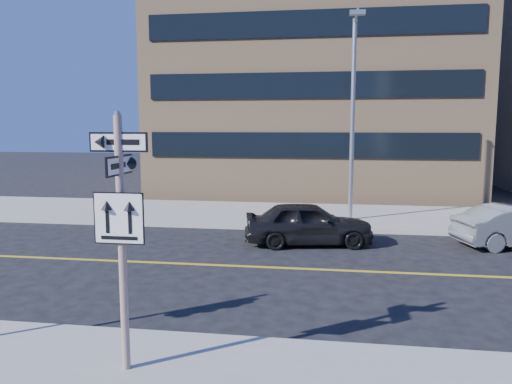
# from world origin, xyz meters

# --- Properties ---
(ground) EXTENTS (120.00, 120.00, 0.00)m
(ground) POSITION_xyz_m (0.00, 0.00, 0.00)
(ground) COLOR black
(ground) RESTS_ON ground
(sign_pole) EXTENTS (0.92, 0.92, 4.06)m
(sign_pole) POSITION_xyz_m (0.00, -2.51, 2.44)
(sign_pole) COLOR beige
(sign_pole) RESTS_ON near_sidewalk
(parked_car_a) EXTENTS (2.44, 4.52, 1.46)m
(parked_car_a) POSITION_xyz_m (2.46, 6.94, 0.73)
(parked_car_a) COLOR black
(parked_car_a) RESTS_ON ground
(streetlight_a) EXTENTS (0.55, 2.25, 8.00)m
(streetlight_a) POSITION_xyz_m (4.00, 10.76, 4.76)
(streetlight_a) COLOR gray
(streetlight_a) RESTS_ON far_sidewalk
(building_brick) EXTENTS (18.00, 18.00, 18.00)m
(building_brick) POSITION_xyz_m (2.00, 25.00, 9.00)
(building_brick) COLOR tan
(building_brick) RESTS_ON ground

